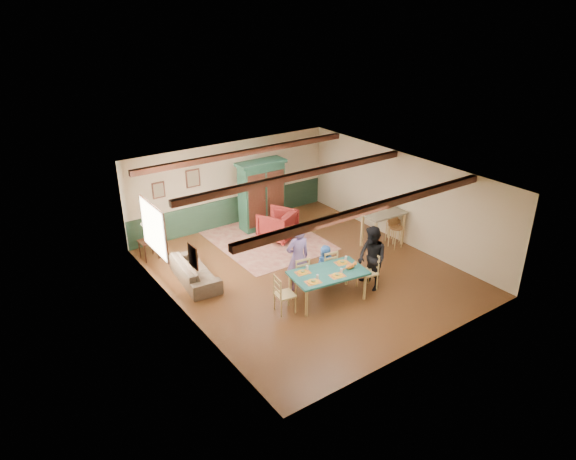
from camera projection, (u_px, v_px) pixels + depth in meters
floor at (306, 272)px, 13.80m from camera, size 8.00×8.00×0.00m
wall_back at (231, 184)px, 16.23m from camera, size 7.00×0.02×2.70m
wall_left at (181, 262)px, 11.41m from camera, size 0.02×8.00×2.70m
wall_right at (402, 198)px, 15.07m from camera, size 0.02×8.00×2.70m
ceiling at (308, 176)px, 12.68m from camera, size 7.00×8.00×0.02m
wainscot_back at (233, 211)px, 16.58m from camera, size 6.95×0.03×0.90m
ceiling_beam_front at (372, 208)px, 11.00m from camera, size 6.95×0.16×0.16m
ceiling_beam_mid at (298, 175)px, 13.02m from camera, size 6.95×0.16×0.16m
ceiling_beam_back at (246, 152)px, 14.96m from camera, size 6.95×0.16×0.16m
window_left at (153, 228)px, 12.62m from camera, size 0.06×1.60×1.30m
picture_left_wall at (193, 256)px, 10.82m from camera, size 0.04×0.42×0.52m
picture_back_a at (193, 178)px, 15.34m from camera, size 0.45×0.04×0.55m
picture_back_b at (159, 190)px, 14.83m from camera, size 0.38×0.04×0.48m
dining_table at (328, 286)px, 12.38m from camera, size 1.93×1.25×0.75m
dining_chair_far_left at (299, 273)px, 12.76m from camera, size 0.48×0.50×0.95m
dining_chair_far_right at (327, 266)px, 13.09m from camera, size 0.48×0.50×0.95m
dining_chair_end_left at (285, 294)px, 11.87m from camera, size 0.50×0.48×0.95m
dining_chair_end_right at (368, 272)px, 12.82m from camera, size 0.50×0.48×0.95m
person_man at (298, 258)px, 12.67m from camera, size 0.68×0.50×1.73m
person_woman at (372, 258)px, 12.71m from camera, size 0.74×0.89×1.66m
person_child at (325, 264)px, 13.15m from camera, size 0.53×0.39×1.01m
cat at (350, 266)px, 12.34m from camera, size 0.38×0.19×0.18m
place_setting_near_left at (313, 280)px, 11.77m from camera, size 0.44×0.36×0.11m
place_setting_near_center at (337, 274)px, 12.04m from camera, size 0.44×0.36×0.11m
place_setting_far_left at (303, 271)px, 12.18m from camera, size 0.44×0.36×0.11m
place_setting_far_right at (342, 261)px, 12.64m from camera, size 0.44×0.36×0.11m
area_rug at (267, 240)px, 15.58m from camera, size 2.95×3.50×0.01m
armoire at (262, 195)px, 16.06m from camera, size 1.56×0.63×2.19m
armchair at (277, 225)px, 15.52m from camera, size 1.32×1.34×0.91m
sofa at (195, 271)px, 13.24m from camera, size 0.97×2.05×0.58m
end_table at (149, 250)px, 14.39m from camera, size 0.49×0.49×0.57m
table_lamp at (147, 232)px, 14.16m from camera, size 0.29×0.29×0.52m
counter_table at (383, 229)px, 15.08m from camera, size 1.28×0.78×1.05m
bar_stool_left at (396, 231)px, 14.96m from camera, size 0.38×0.41×1.02m
bar_stool_right at (393, 225)px, 15.29m from camera, size 0.42×0.46×1.09m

